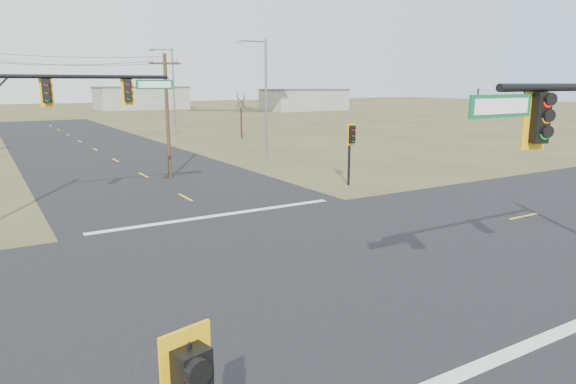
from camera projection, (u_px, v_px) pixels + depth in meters
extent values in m
plane|color=brown|center=(307.00, 263.00, 17.67)|extent=(320.00, 320.00, 0.00)
cube|color=black|center=(307.00, 263.00, 17.67)|extent=(160.00, 14.00, 0.02)
cube|color=black|center=(307.00, 263.00, 17.67)|extent=(14.00, 160.00, 0.02)
cube|color=silver|center=(493.00, 361.00, 11.39)|extent=(12.00, 0.40, 0.01)
cube|color=silver|center=(219.00, 215.00, 23.94)|extent=(12.00, 0.40, 0.01)
cube|color=#0C5A2E|center=(501.00, 106.00, 9.99)|extent=(1.80, 0.05, 0.45)
cylinder|color=black|center=(75.00, 77.00, 22.87)|extent=(8.44, 0.18, 0.18)
cube|color=#0C5A2E|center=(155.00, 85.00, 24.76)|extent=(1.80, 0.05, 0.45)
cylinder|color=black|center=(349.00, 156.00, 30.80)|extent=(0.16, 0.16, 3.62)
cylinder|color=#4C3720|center=(167.00, 118.00, 32.41)|extent=(0.23, 0.23, 7.86)
cube|color=#4C3720|center=(165.00, 63.00, 31.72)|extent=(1.91, 0.45, 0.12)
cylinder|color=slate|center=(266.00, 100.00, 41.92)|extent=(0.19, 0.19, 9.51)
cylinder|color=slate|center=(253.00, 41.00, 40.40)|extent=(2.28, 0.11, 0.11)
cube|color=slate|center=(240.00, 42.00, 39.84)|extent=(0.57, 0.41, 0.17)
cylinder|color=slate|center=(174.00, 92.00, 61.81)|extent=(0.20, 0.20, 10.14)
cylinder|color=slate|center=(162.00, 49.00, 60.18)|extent=(2.43, 0.12, 0.12)
cube|color=slate|center=(152.00, 50.00, 59.58)|extent=(0.60, 0.39, 0.18)
cylinder|color=black|center=(241.00, 123.00, 57.29)|extent=(0.17, 0.17, 3.35)
cube|color=#A7A494|center=(141.00, 98.00, 121.84)|extent=(20.00, 12.00, 5.00)
cube|color=#A7A494|center=(304.00, 100.00, 116.19)|extent=(18.00, 10.00, 4.50)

